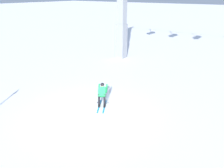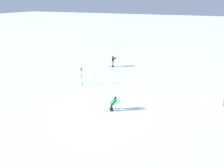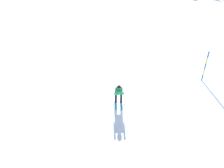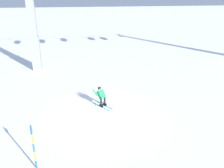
{
  "view_description": "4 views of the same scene",
  "coord_description": "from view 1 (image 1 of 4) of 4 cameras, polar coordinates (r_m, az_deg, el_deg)",
  "views": [
    {
      "loc": [
        7.58,
        -8.3,
        6.2
      ],
      "look_at": [
        1.02,
        0.73,
        1.73
      ],
      "focal_mm": 36.77,
      "sensor_mm": 36.0,
      "label": 1
    },
    {
      "loc": [
        14.2,
        7.0,
        9.13
      ],
      "look_at": [
        -0.45,
        0.83,
        2.33
      ],
      "focal_mm": 31.49,
      "sensor_mm": 36.0,
      "label": 2
    },
    {
      "loc": [
        -4.38,
        9.39,
        6.73
      ],
      "look_at": [
        0.49,
        1.08,
        1.14
      ],
      "focal_mm": 30.85,
      "sensor_mm": 36.0,
      "label": 3
    },
    {
      "loc": [
        -2.22,
        -13.06,
        7.22
      ],
      "look_at": [
        0.8,
        1.4,
        1.44
      ],
      "focal_mm": 37.04,
      "sensor_mm": 36.0,
      "label": 4
    }
  ],
  "objects": [
    {
      "name": "ground_plane",
      "position": [
        12.83,
        -5.65,
        -7.16
      ],
      "size": [
        260.0,
        260.0,
        0.0
      ],
      "primitive_type": "plane",
      "color": "white"
    },
    {
      "name": "lift_tower_near",
      "position": [
        22.88,
        2.48,
        17.2
      ],
      "size": [
        0.85,
        2.34,
        10.61
      ],
      "color": "gray",
      "rests_on": "ground_plane"
    },
    {
      "name": "skier_carving_main",
      "position": [
        13.28,
        -2.49,
        -2.32
      ],
      "size": [
        1.32,
        1.69,
        1.48
      ],
      "color": "#198CCC",
      "rests_on": "ground_plane"
    }
  ]
}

